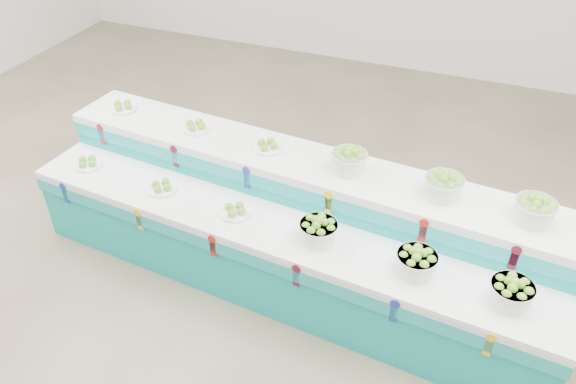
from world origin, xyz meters
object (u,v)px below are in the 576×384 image
object	(u,v)px
display_stand	(288,227)
basket_lower_left	(319,231)
plate_upper_mid	(196,125)
basket_upper_right	(535,210)

from	to	relation	value
display_stand	basket_lower_left	xyz separation A→B (m)	(0.37, -0.31, 0.32)
basket_lower_left	plate_upper_mid	bearing A→B (deg)	153.95
plate_upper_mid	basket_upper_right	distance (m)	2.84
basket_lower_left	plate_upper_mid	distance (m)	1.57
display_stand	plate_upper_mid	size ratio (longest dim) A/B	18.31
basket_upper_right	display_stand	bearing A→B (deg)	-176.14
display_stand	basket_upper_right	bearing A→B (deg)	8.88
basket_lower_left	basket_upper_right	distance (m)	1.52
basket_upper_right	basket_lower_left	bearing A→B (deg)	-163.14
plate_upper_mid	basket_upper_right	xyz separation A→B (m)	(2.82, -0.25, 0.06)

